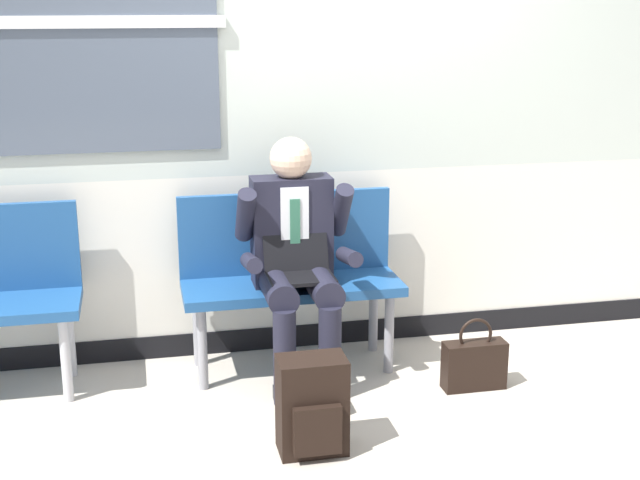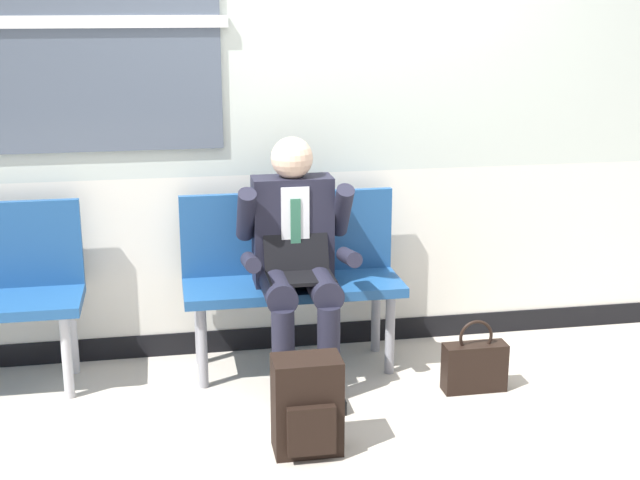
% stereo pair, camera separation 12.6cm
% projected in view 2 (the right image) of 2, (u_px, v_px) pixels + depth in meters
% --- Properties ---
extents(ground_plane, '(18.00, 18.00, 0.00)m').
position_uv_depth(ground_plane, '(342.00, 384.00, 4.39)').
color(ground_plane, '#B2A899').
extents(station_wall, '(5.92, 0.17, 3.03)m').
position_uv_depth(station_wall, '(318.00, 72.00, 4.55)').
color(station_wall, beige).
rests_on(station_wall, ground).
extents(bench_with_person, '(1.12, 0.42, 0.91)m').
position_uv_depth(bench_with_person, '(291.00, 268.00, 4.52)').
color(bench_with_person, navy).
rests_on(bench_with_person, ground).
extents(person_seated, '(0.57, 0.70, 1.23)m').
position_uv_depth(person_seated, '(297.00, 256.00, 4.30)').
color(person_seated, '#1E1E2D').
rests_on(person_seated, ground).
extents(backpack, '(0.29, 0.22, 0.43)m').
position_uv_depth(backpack, '(307.00, 407.00, 3.69)').
color(backpack, black).
rests_on(backpack, ground).
extents(handbag, '(0.31, 0.11, 0.37)m').
position_uv_depth(handbag, '(475.00, 366.00, 4.29)').
color(handbag, black).
rests_on(handbag, ground).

